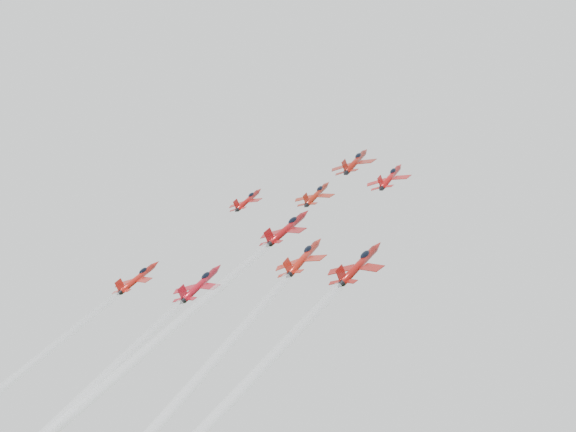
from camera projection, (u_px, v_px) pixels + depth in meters
The scene contains 5 objects.
jet_lead at pixel (356, 161), 170.33m from camera, with size 10.50×12.77×10.17m.
jet_row2_left at pixel (248, 200), 172.42m from camera, with size 8.52×10.37×8.25m.
jet_row2_center at pixel (317, 194), 158.65m from camera, with size 8.77×10.67×8.49m.
jet_row2_right at pixel (391, 177), 152.15m from camera, with size 9.18×11.17×8.89m.
jet_center at pixel (123, 397), 106.03m from camera, with size 10.33×89.22×70.82m.
Camera 1 is at (80.59, -120.07, 106.64)m, focal length 50.00 mm.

